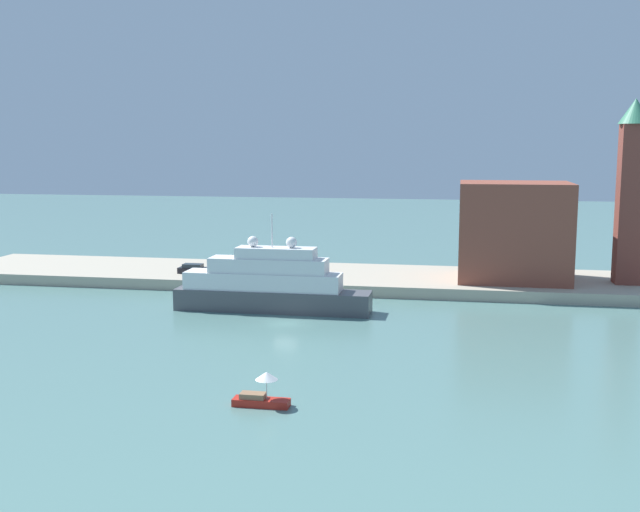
# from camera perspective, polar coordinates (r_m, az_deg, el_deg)

# --- Properties ---
(ground) EXTENTS (400.00, 400.00, 0.00)m
(ground) POSITION_cam_1_polar(r_m,az_deg,el_deg) (85.31, -2.61, -5.05)
(ground) COLOR slate
(quay_dock) EXTENTS (110.00, 18.93, 1.51)m
(quay_dock) POSITION_cam_1_polar(r_m,az_deg,el_deg) (109.60, 0.40, -1.65)
(quay_dock) COLOR #ADA38E
(quay_dock) RESTS_ON ground
(large_yacht) EXTENTS (23.48, 4.06, 11.66)m
(large_yacht) POSITION_cam_1_polar(r_m,az_deg,el_deg) (91.22, -3.79, -2.19)
(large_yacht) COLOR #4C4C51
(large_yacht) RESTS_ON ground
(small_motorboat) EXTENTS (4.35, 1.72, 2.71)m
(small_motorboat) POSITION_cam_1_polar(r_m,az_deg,el_deg) (59.04, -4.37, -10.17)
(small_motorboat) COLOR #B22319
(small_motorboat) RESTS_ON ground
(harbor_building) EXTENTS (14.55, 11.89, 13.19)m
(harbor_building) POSITION_cam_1_polar(r_m,az_deg,el_deg) (106.47, 14.24, 1.80)
(harbor_building) COLOR brown
(harbor_building) RESTS_ON quay_dock
(bell_tower) EXTENTS (4.20, 4.20, 24.05)m
(bell_tower) POSITION_cam_1_polar(r_m,az_deg,el_deg) (107.54, 22.18, 4.88)
(bell_tower) COLOR brown
(bell_tower) RESTS_ON quay_dock
(parked_car) EXTENTS (4.55, 1.75, 1.35)m
(parked_car) POSITION_cam_1_polar(r_m,az_deg,el_deg) (110.45, -9.36, -0.97)
(parked_car) COLOR black
(parked_car) RESTS_ON quay_dock
(person_figure) EXTENTS (0.36, 0.36, 1.64)m
(person_figure) POSITION_cam_1_polar(r_m,az_deg,el_deg) (109.18, -7.62, -0.95)
(person_figure) COLOR #334C8C
(person_figure) RESTS_ON quay_dock
(mooring_bollard) EXTENTS (0.37, 0.37, 0.74)m
(mooring_bollard) POSITION_cam_1_polar(r_m,az_deg,el_deg) (102.04, -1.15, -1.75)
(mooring_bollard) COLOR black
(mooring_bollard) RESTS_ON quay_dock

